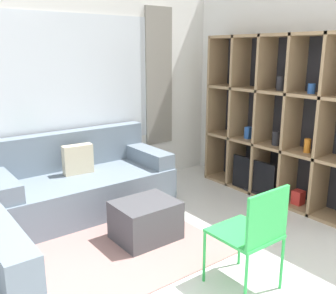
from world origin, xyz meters
The scene contains 7 objects.
wall_back centered at (0.00, 3.07, 1.36)m, with size 5.69×0.11×2.70m.
wall_right centered at (2.28, 1.52, 1.35)m, with size 0.07×4.24×2.70m, color white.
area_rug centered at (-0.68, 1.58, 0.01)m, with size 2.76×1.64×0.01m, color gray.
shelving_unit centered at (2.08, 1.46, 0.98)m, with size 0.38×2.14×2.01m.
couch_main centered at (-0.06, 2.57, 0.31)m, with size 2.01×0.94×0.88m.
ottoman centered at (0.14, 1.51, 0.20)m, with size 0.60×0.49×0.39m.
folding_chair centered at (0.33, 0.33, 0.52)m, with size 0.44×0.46×0.86m.
Camera 1 is at (-1.73, -1.32, 1.82)m, focal length 40.00 mm.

